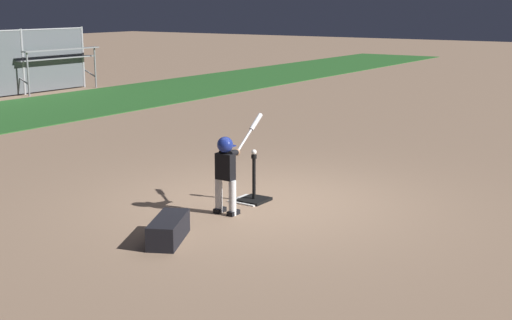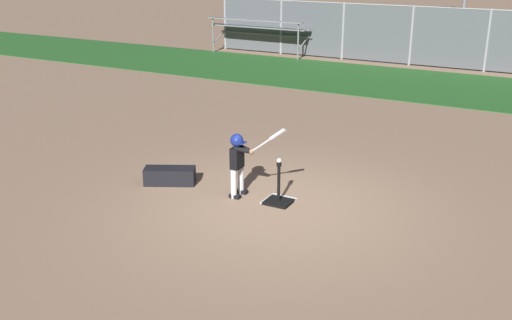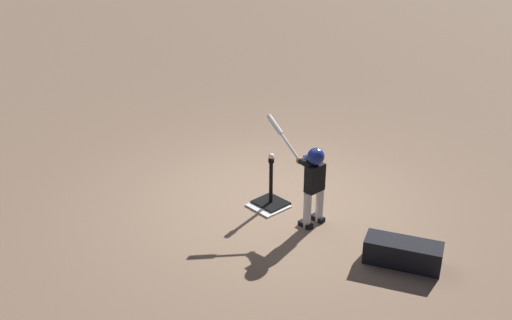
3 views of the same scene
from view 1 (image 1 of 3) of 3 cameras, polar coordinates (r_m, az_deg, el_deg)
name	(u,v)px [view 1 (image 1 of 3)]	position (r m, az deg, el deg)	size (l,w,h in m)	color
ground_plane	(264,202)	(9.89, 0.62, -3.39)	(90.00, 90.00, 0.00)	#93755B
home_plate	(250,200)	(9.95, -0.52, -3.24)	(0.44, 0.44, 0.02)	white
batting_tee	(254,194)	(9.91, -0.16, -2.78)	(0.40, 0.36, 0.66)	black
batter_child	(227,165)	(9.22, -2.32, -0.37)	(0.94, 0.32, 1.24)	silver
baseball	(254,152)	(9.77, -0.16, 0.64)	(0.07, 0.07, 0.07)	white
bleachers_far_right	(38,69)	(23.97, -17.01, 7.01)	(2.92, 2.60, 1.35)	gray
equipment_bag	(169,230)	(8.33, -7.01, -5.54)	(0.84, 0.32, 0.28)	black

